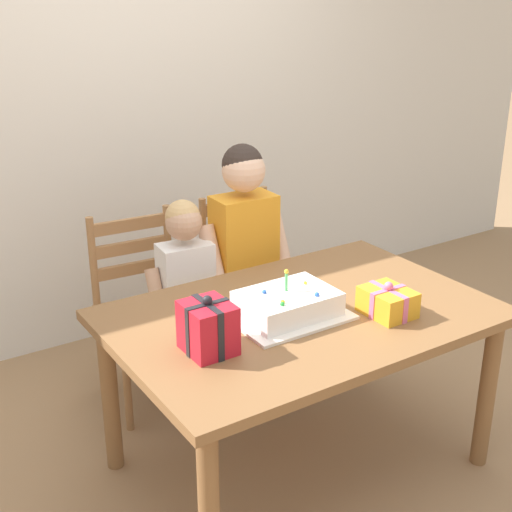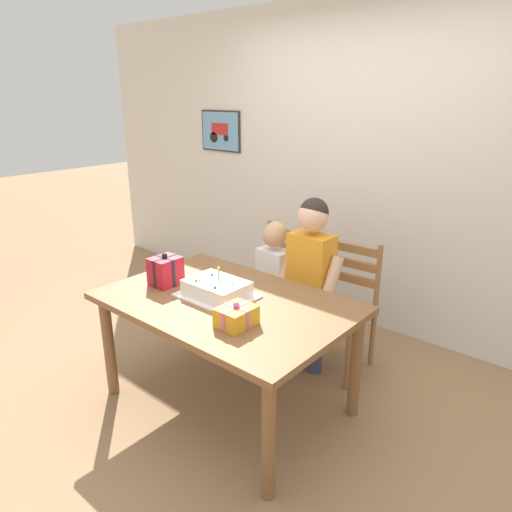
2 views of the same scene
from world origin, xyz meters
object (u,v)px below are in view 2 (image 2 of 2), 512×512
Objects in this scene: chair_left at (274,285)px; child_older at (311,270)px; gift_box_red_large at (236,316)px; gift_box_beside_cake at (166,271)px; dining_table at (227,313)px; chair_right at (341,306)px; child_younger at (274,276)px; birthday_cake at (217,289)px.

child_older is at bearing -21.85° from chair_left.
gift_box_red_large is 0.87m from child_older.
gift_box_beside_cake is (-0.72, 0.12, 0.04)m from gift_box_red_large.
gift_box_red_large is at bearing -37.08° from dining_table.
chair_right is 0.37m from child_older.
gift_box_beside_cake is at bearing -100.07° from chair_left.
gift_box_red_large is 0.22× the size of chair_left.
child_younger is (-0.46, -0.18, 0.16)m from chair_right.
chair_left reaches higher than gift_box_red_large.
birthday_cake is (-0.07, -0.01, 0.14)m from dining_table.
chair_left is at bearing 118.34° from gift_box_red_large.
child_older is (-0.15, -0.18, 0.29)m from chair_right.
birthday_cake is 0.97m from chair_right.
birthday_cake is 0.48× the size of chair_left.
child_older reaches higher than chair_left.
gift_box_beside_cake is 0.17× the size of child_older.
child_older reaches higher than chair_right.
gift_box_beside_cake is 0.99m from chair_left.
gift_box_red_large is 0.16× the size of child_older.
child_younger reaches higher than chair_right.
birthday_cake is 0.69m from child_younger.
chair_right is at bearing 50.39° from gift_box_beside_cake.
dining_table is 1.61× the size of chair_right.
birthday_cake reaches higher than gift_box_red_large.
gift_box_beside_cake reaches higher than dining_table.
dining_table is at bearing -76.06° from child_younger.
child_older reaches higher than child_younger.
gift_box_red_large reaches higher than dining_table.
child_younger is at bearing 97.76° from birthday_cake.
dining_table is 0.68m from child_younger.
gift_box_beside_cake reaches higher than birthday_cake.
gift_box_beside_cake is (-0.46, -0.08, 0.18)m from dining_table.
child_older is (0.22, 0.67, -0.01)m from birthday_cake.
birthday_cake is at bearing -82.24° from child_younger.
child_older is at bearing 97.50° from gift_box_red_large.
dining_table is 1.19× the size of child_older.
child_younger is (-0.09, 0.67, -0.14)m from birthday_cake.
chair_right reaches higher than dining_table.
child_younger is at bearing 68.14° from gift_box_beside_cake.
dining_table is 6.89× the size of gift_box_beside_cake.
child_older is 0.34m from child_younger.
chair_left and chair_right have the same top height.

